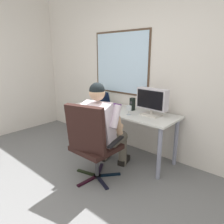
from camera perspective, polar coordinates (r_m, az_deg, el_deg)
The scene contains 9 objects.
wall_rear at distance 3.20m, azimuth 10.90°, elevation 12.48°, with size 5.24×0.08×2.77m.
desk at distance 3.18m, azimuth 2.50°, elevation -1.15°, with size 1.75×0.62×0.73m.
office_chair at distance 2.49m, azimuth -5.75°, elevation -7.84°, with size 0.66×0.61×1.02m.
person_seated at distance 2.66m, azimuth -2.67°, elevation -4.28°, with size 0.62×0.82×1.23m.
crt_monitor at distance 2.87m, azimuth 11.06°, elevation 3.33°, with size 0.45×0.23×0.38m.
laptop at distance 3.53m, azimuth -3.30°, elevation 3.19°, with size 0.36×0.32×0.23m.
wine_glass at distance 2.88m, azimuth 4.71°, elevation 0.99°, with size 0.07×0.07×0.13m.
desk_speaker at distance 3.13m, azimuth 5.67°, elevation 2.19°, with size 0.07×0.07×0.19m.
book_stack at distance 3.29m, azimuth 0.75°, elevation 1.71°, with size 0.21×0.15×0.05m.
Camera 1 is at (1.60, -0.62, 1.54)m, focal length 32.94 mm.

